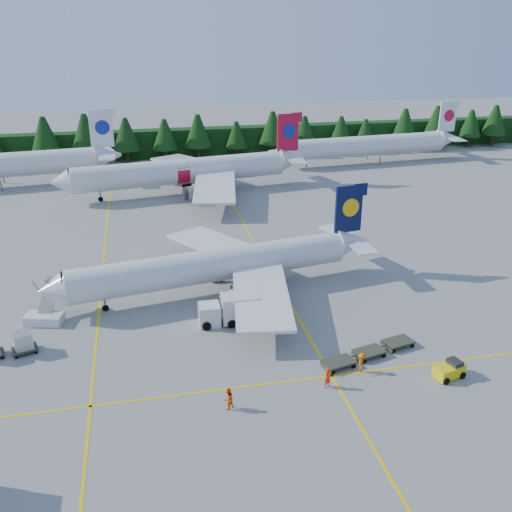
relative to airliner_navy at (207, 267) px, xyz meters
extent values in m
plane|color=gray|center=(2.34, -12.03, -3.19)|extent=(320.00, 320.00, 0.00)
cube|color=yellow|center=(-11.66, 7.97, -3.19)|extent=(0.25, 120.00, 0.01)
cube|color=yellow|center=(8.34, 7.97, -3.19)|extent=(0.25, 120.00, 0.01)
cube|color=yellow|center=(2.34, -18.03, -3.19)|extent=(80.00, 0.25, 0.01)
cube|color=black|center=(2.34, 69.97, -0.19)|extent=(220.00, 4.00, 6.00)
cylinder|color=silver|center=(0.59, 0.10, 0.07)|extent=(31.05, 8.75, 3.63)
cone|color=silver|center=(-15.89, -2.69, 0.07)|extent=(3.11, 4.01, 3.63)
cube|color=#070E34|center=(17.15, 2.91, 4.62)|extent=(3.46, 0.89, 5.63)
cube|color=silver|center=(1.98, 8.17, -0.47)|extent=(11.14, 14.59, 1.03)
cylinder|color=gray|center=(0.60, 5.45, -1.74)|extent=(3.36, 2.40, 1.91)
cube|color=silver|center=(4.57, -7.06, -0.47)|extent=(7.37, 14.27, 1.03)
cylinder|color=gray|center=(2.37, -4.94, -1.74)|extent=(3.36, 2.40, 1.91)
cylinder|color=gray|center=(-10.98, -1.86, -2.42)|extent=(0.22, 0.22, 1.54)
cylinder|color=silver|center=(0.79, 40.41, 0.70)|extent=(37.03, 9.95, 4.33)
cone|color=silver|center=(-18.89, 37.34, 0.70)|extent=(3.66, 4.74, 4.33)
cube|color=#B30B2A|center=(20.57, 43.49, 6.11)|extent=(4.12, 1.01, 6.71)
cube|color=silver|center=(2.58, 50.00, 0.05)|extent=(13.13, 17.42, 1.23)
cylinder|color=gray|center=(0.89, 46.78, -1.46)|extent=(3.99, 2.81, 2.27)
cube|color=silver|center=(5.41, 31.82, 0.05)|extent=(8.99, 17.06, 1.23)
cylinder|color=gray|center=(2.82, 34.37, -1.46)|extent=(3.99, 2.81, 2.27)
cylinder|color=gray|center=(-13.03, 38.25, -2.27)|extent=(0.26, 0.26, 1.84)
cube|color=silver|center=(-12.61, 53.20, 6.35)|extent=(4.23, 0.90, 6.88)
cylinder|color=silver|center=(40.71, 55.06, 0.52)|extent=(35.34, 7.21, 4.13)
cone|color=silver|center=(21.78, 53.39, 0.52)|extent=(3.24, 4.37, 4.13)
cube|color=silver|center=(59.74, 56.75, 5.69)|extent=(3.94, 0.71, 6.40)
cylinder|color=gray|center=(27.42, 53.89, -2.37)|extent=(0.25, 0.25, 1.65)
cube|color=silver|center=(-16.89, -3.28, -2.71)|extent=(4.07, 2.78, 0.97)
cube|color=gray|center=(-16.46, -1.57, -1.17)|extent=(2.22, 3.76, 2.62)
cube|color=gray|center=(-16.03, 0.14, 0.03)|extent=(1.80, 1.41, 0.11)
cube|color=white|center=(-0.71, -6.96, -2.10)|extent=(2.10, 2.10, 2.18)
cube|color=black|center=(-0.71, -6.96, -1.58)|extent=(1.78, 1.99, 0.94)
cube|color=white|center=(2.41, -6.99, -1.64)|extent=(3.76, 2.32, 2.70)
cube|color=yellow|center=(18.01, -20.18, -2.59)|extent=(2.88, 2.03, 1.02)
cube|color=black|center=(18.55, -20.03, -1.94)|extent=(1.22, 1.41, 0.46)
cube|color=#343A2A|center=(9.38, -16.79, -2.68)|extent=(3.07, 2.32, 0.16)
cube|color=#343A2A|center=(12.65, -15.75, -2.68)|extent=(3.07, 2.32, 0.16)
cube|color=#343A2A|center=(15.92, -14.71, -2.68)|extent=(3.07, 2.32, 0.16)
cube|color=#343A2A|center=(-17.94, -8.65, -2.80)|extent=(2.59, 2.26, 0.14)
cube|color=#B2B4B7|center=(-17.94, -8.65, -1.95)|extent=(1.91, 1.88, 1.54)
imported|color=#FF3405|center=(7.46, -19.43, -2.27)|extent=(0.80, 0.73, 1.84)
imported|color=#FF4D05|center=(-1.05, -20.54, -2.27)|extent=(1.14, 1.10, 1.85)
imported|color=#E45E04|center=(11.02, -17.92, -2.29)|extent=(0.81, 0.90, 1.81)
camera|label=1|loc=(-6.50, -56.85, 25.01)|focal=40.00mm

